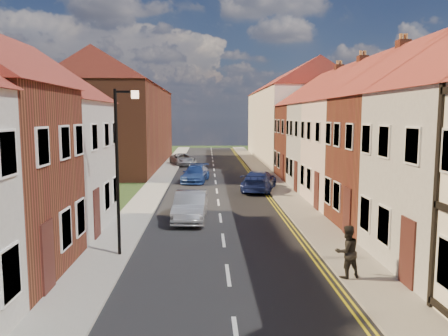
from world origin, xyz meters
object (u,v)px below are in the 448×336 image
pedestrian_right (347,251)px  lamppost (119,162)px  car_distant (183,159)px  car_mid (190,206)px  car_far (196,174)px  car_far_b (259,181)px

pedestrian_right → lamppost: bearing=-34.4°
car_distant → pedestrian_right: 33.35m
car_distant → pedestrian_right: bearing=-95.5°
car_mid → car_far: (-0.07, 12.69, -0.07)m
car_far → pedestrian_right: pedestrian_right is taller
lamppost → car_far_b: (6.73, 14.00, -2.83)m
lamppost → car_distant: size_ratio=1.35×
pedestrian_right → car_distant: bearing=-93.2°
car_mid → car_distant: (-1.70, 24.36, -0.10)m
lamppost → car_distant: bearing=88.8°
lamppost → car_far: lamppost is taller
car_far_b → pedestrian_right: bearing=107.7°
pedestrian_right → car_far: bearing=-91.0°
car_distant → pedestrian_right: (6.90, -32.63, 0.34)m
car_mid → car_distant: car_mid is taller
pedestrian_right → car_far_b: bearing=-102.4°
lamppost → car_distant: 30.15m
car_distant → car_far_b: size_ratio=0.90×
lamppost → pedestrian_right: bearing=-19.3°
car_far → pedestrian_right: (5.27, -20.96, 0.31)m
lamppost → car_far_b: size_ratio=1.22×
car_far → car_far_b: bearing=-35.8°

